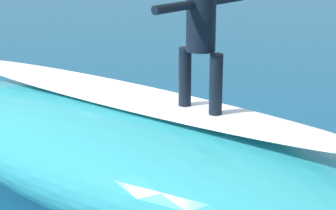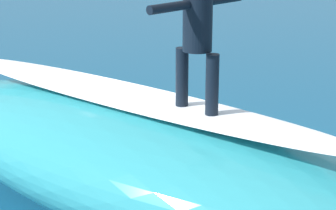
{
  "view_description": "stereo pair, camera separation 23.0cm",
  "coord_description": "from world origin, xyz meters",
  "views": [
    {
      "loc": [
        -3.34,
        8.82,
        4.09
      ],
      "look_at": [
        -0.29,
        0.62,
        1.31
      ],
      "focal_mm": 65.83,
      "sensor_mm": 36.0,
      "label": 1
    },
    {
      "loc": [
        -3.55,
        8.74,
        4.09
      ],
      "look_at": [
        -0.29,
        0.62,
        1.31
      ],
      "focal_mm": 65.83,
      "sensor_mm": 36.0,
      "label": 2
    }
  ],
  "objects": [
    {
      "name": "surfboard_paddling",
      "position": [
        0.62,
        -0.69,
        0.04
      ],
      "size": [
        1.98,
        1.35,
        0.07
      ],
      "primitive_type": "ellipsoid",
      "rotation": [
        0.0,
        0.0,
        -0.47
      ],
      "color": "yellow",
      "rests_on": "ground_plane"
    },
    {
      "name": "surfer_paddling",
      "position": [
        0.49,
        -0.63,
        0.21
      ],
      "size": [
        1.7,
        1.02,
        0.33
      ],
      "rotation": [
        0.0,
        0.0,
        -0.47
      ],
      "color": "black",
      "rests_on": "surfboard_paddling"
    },
    {
      "name": "surfer_riding",
      "position": [
        -1.19,
        1.93,
        2.7
      ],
      "size": [
        0.71,
        1.47,
        1.64
      ],
      "rotation": [
        0.0,
        0.0,
        -0.4
      ],
      "color": "black",
      "rests_on": "surfboard_riding"
    },
    {
      "name": "wave_foam_lip",
      "position": [
        -0.12,
        1.6,
        1.71
      ],
      "size": [
        6.9,
        3.0,
        0.08
      ],
      "primitive_type": "ellipsoid",
      "rotation": [
        0.0,
        0.0,
        -0.3
      ],
      "color": "white",
      "rests_on": "wave_crest"
    },
    {
      "name": "ground_plane",
      "position": [
        0.0,
        0.0,
        0.0
      ],
      "size": [
        120.0,
        120.0,
        0.0
      ],
      "primitive_type": "plane",
      "color": "#145175"
    },
    {
      "name": "wave_crest",
      "position": [
        -0.12,
        1.6,
        0.83
      ],
      "size": [
        8.62,
        5.14,
        1.67
      ],
      "primitive_type": "ellipsoid",
      "rotation": [
        0.0,
        0.0,
        -0.3
      ],
      "color": "teal",
      "rests_on": "ground_plane"
    },
    {
      "name": "surfboard_riding",
      "position": [
        -1.19,
        1.93,
        1.71
      ],
      "size": [
        2.13,
        1.26,
        0.07
      ],
      "primitive_type": "ellipsoid",
      "rotation": [
        0.0,
        0.0,
        -0.4
      ],
      "color": "silver",
      "rests_on": "wave_crest"
    }
  ]
}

